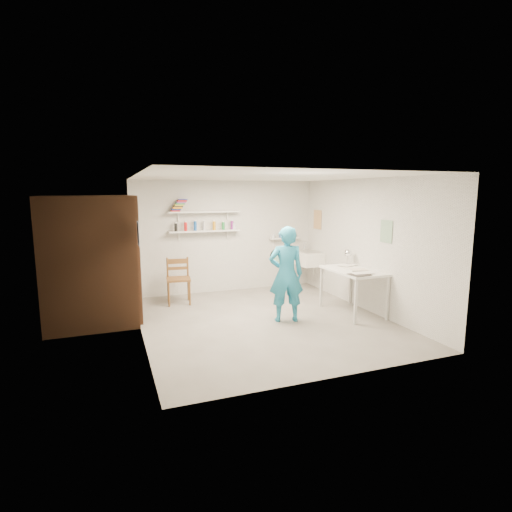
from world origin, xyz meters
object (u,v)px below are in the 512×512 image
object	(u,v)px
wall_clock	(278,257)
work_table	(353,291)
wooden_chair	(178,279)
desk_lamp	(348,253)
belfast_sink	(309,259)
man	(286,274)

from	to	relation	value
wall_clock	work_table	world-z (taller)	wall_clock
wall_clock	wooden_chair	world-z (taller)	wall_clock
work_table	desk_lamp	bearing A→B (deg)	67.58
wooden_chair	work_table	bearing A→B (deg)	-24.92
belfast_sink	wall_clock	bearing A→B (deg)	-132.12
belfast_sink	desk_lamp	size ratio (longest dim) A/B	4.02
man	wooden_chair	distance (m)	2.30
wooden_chair	wall_clock	bearing A→B (deg)	-39.02
man	wooden_chair	size ratio (longest dim) A/B	1.65
work_table	desk_lamp	xyz separation A→B (m)	(0.20, 0.48, 0.62)
man	wooden_chair	world-z (taller)	man
wall_clock	wooden_chair	bearing A→B (deg)	147.55
belfast_sink	wooden_chair	size ratio (longest dim) A/B	0.62
wooden_chair	desk_lamp	world-z (taller)	desk_lamp
wall_clock	man	bearing A→B (deg)	-63.63
belfast_sink	wall_clock	distance (m)	2.21
wall_clock	belfast_sink	bearing A→B (deg)	61.06
work_table	desk_lamp	size ratio (longest dim) A/B	8.00
man	wall_clock	size ratio (longest dim) A/B	5.56
belfast_sink	work_table	distance (m)	1.88
man	desk_lamp	xyz separation A→B (m)	(1.50, 0.46, 0.21)
man	work_table	size ratio (longest dim) A/B	1.35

